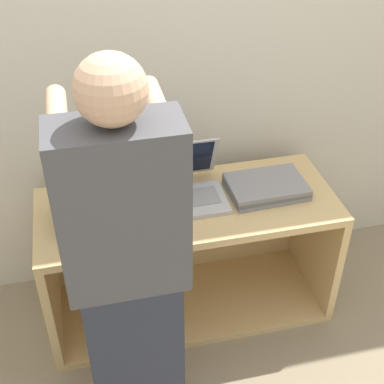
{
  "coord_description": "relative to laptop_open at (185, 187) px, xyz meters",
  "views": [
    {
      "loc": [
        -0.4,
        -1.55,
        2.06
      ],
      "look_at": [
        0.0,
        0.19,
        0.76
      ],
      "focal_mm": 50.0,
      "sensor_mm": 36.0,
      "label": 1
    }
  ],
  "objects": [
    {
      "name": "ground_plane",
      "position": [
        0.0,
        -0.32,
        -0.69
      ],
      "size": [
        12.0,
        12.0,
        0.0
      ],
      "primitive_type": "plane",
      "color": "gray"
    },
    {
      "name": "wall_back",
      "position": [
        0.0,
        0.32,
        0.51
      ],
      "size": [
        8.0,
        0.05,
        2.4
      ],
      "color": "beige",
      "rests_on": "ground_plane"
    },
    {
      "name": "cart",
      "position": [
        0.0,
        0.01,
        -0.37
      ],
      "size": [
        1.32,
        0.54,
        0.64
      ],
      "color": "tan",
      "rests_on": "ground_plane"
    },
    {
      "name": "laptop_open",
      "position": [
        0.0,
        0.0,
        0.0
      ],
      "size": [
        0.34,
        0.33,
        0.24
      ],
      "color": "#B7B7BC",
      "rests_on": "cart"
    },
    {
      "name": "laptop_stack_left",
      "position": [
        -0.37,
        -0.06,
        0.02
      ],
      "size": [
        0.36,
        0.26,
        0.13
      ],
      "color": "slate",
      "rests_on": "cart"
    },
    {
      "name": "laptop_stack_right",
      "position": [
        0.36,
        -0.05,
        -0.02
      ],
      "size": [
        0.35,
        0.25,
        0.06
      ],
      "color": "gray",
      "rests_on": "cart"
    },
    {
      "name": "person",
      "position": [
        -0.32,
        -0.56,
        0.08
      ],
      "size": [
        0.4,
        0.52,
        1.55
      ],
      "color": "#2D3342",
      "rests_on": "ground_plane"
    }
  ]
}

